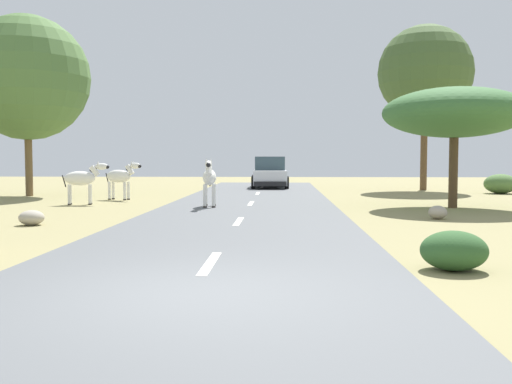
% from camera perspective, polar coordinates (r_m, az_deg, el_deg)
% --- Properties ---
extents(ground_plane, '(90.00, 90.00, 0.00)m').
position_cam_1_polar(ground_plane, '(7.23, -6.12, -10.31)').
color(ground_plane, '#8E8456').
extents(road, '(6.00, 64.00, 0.05)m').
position_cam_1_polar(road, '(7.23, -6.58, -10.11)').
color(road, '#56595B').
rests_on(road, ground_plane).
extents(lane_markings, '(0.16, 56.00, 0.01)m').
position_cam_1_polar(lane_markings, '(6.27, -8.07, -11.96)').
color(lane_markings, silver).
rests_on(lane_markings, road).
extents(zebra_0, '(0.56, 1.75, 1.65)m').
position_cam_1_polar(zebra_0, '(19.56, -4.65, 1.40)').
color(zebra_0, silver).
rests_on(zebra_0, road).
extents(zebra_1, '(1.66, 0.68, 1.59)m').
position_cam_1_polar(zebra_1, '(21.99, -16.83, 1.26)').
color(zebra_1, silver).
rests_on(zebra_1, ground_plane).
extents(zebra_3, '(1.64, 0.77, 1.59)m').
position_cam_1_polar(zebra_3, '(24.11, -13.27, 1.49)').
color(zebra_3, silver).
rests_on(zebra_3, ground_plane).
extents(car_0, '(2.13, 4.40, 1.74)m').
position_cam_1_polar(car_0, '(32.37, 1.37, 1.86)').
color(car_0, silver).
rests_on(car_0, road).
extents(tree_0, '(5.54, 5.54, 8.05)m').
position_cam_1_polar(tree_0, '(28.00, -21.76, 10.45)').
color(tree_0, brown).
rests_on(tree_0, ground_plane).
extents(tree_1, '(4.86, 4.86, 4.10)m').
position_cam_1_polar(tree_1, '(20.88, 19.07, 7.41)').
color(tree_1, '#4C3823').
rests_on(tree_1, ground_plane).
extents(tree_2, '(4.96, 4.96, 8.70)m').
position_cam_1_polar(tree_2, '(32.21, 16.42, 11.27)').
color(tree_2, brown).
rests_on(tree_2, ground_plane).
extents(bush_2, '(1.01, 0.91, 0.61)m').
position_cam_1_polar(bush_2, '(9.28, 19.02, -5.52)').
color(bush_2, '#2D5628').
rests_on(bush_2, ground_plane).
extents(bush_3, '(1.57, 1.41, 0.94)m').
position_cam_1_polar(bush_3, '(30.03, 23.08, 0.75)').
color(bush_3, '#4C7038').
rests_on(bush_3, ground_plane).
extents(rock_0, '(0.51, 0.53, 0.38)m').
position_cam_1_polar(rock_0, '(16.88, 17.56, -1.94)').
color(rock_0, '#A89E8C').
rests_on(rock_0, ground_plane).
extents(rock_1, '(0.64, 0.62, 0.39)m').
position_cam_1_polar(rock_1, '(15.71, -21.36, -2.39)').
color(rock_1, '#A89E8C').
rests_on(rock_1, ground_plane).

